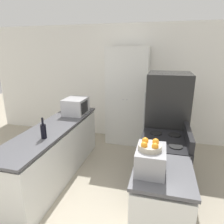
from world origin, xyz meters
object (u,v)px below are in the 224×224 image
object	(u,v)px
pantry_cabinet	(127,97)
refrigerator	(166,123)
stove	(163,168)
microwave	(76,106)
fruit_bowl	(150,146)
wine_bottle	(43,131)
toaster_oven	(150,159)

from	to	relation	value
pantry_cabinet	refrigerator	xyz separation A→B (m)	(0.84, -0.89, -0.21)
stove	microwave	xyz separation A→B (m)	(-1.65, 0.79, 0.58)
microwave	fruit_bowl	bearing A→B (deg)	-46.89
pantry_cabinet	fruit_bowl	size ratio (longest dim) A/B	9.35
pantry_cabinet	wine_bottle	size ratio (longest dim) A/B	7.20
toaster_oven	microwave	bearing A→B (deg)	133.66
wine_bottle	toaster_oven	bearing A→B (deg)	-16.07
refrigerator	toaster_oven	bearing A→B (deg)	-96.07
stove	refrigerator	world-z (taller)	refrigerator
stove	wine_bottle	distance (m)	1.74
pantry_cabinet	microwave	world-z (taller)	pantry_cabinet
fruit_bowl	refrigerator	bearing A→B (deg)	83.55
refrigerator	microwave	distance (m)	1.67
pantry_cabinet	wine_bottle	xyz separation A→B (m)	(-0.78, -2.04, -0.07)
stove	refrigerator	size ratio (longest dim) A/B	0.62
stove	microwave	size ratio (longest dim) A/B	2.20
microwave	toaster_oven	world-z (taller)	microwave
toaster_oven	fruit_bowl	distance (m)	0.16
stove	pantry_cabinet	bearing A→B (deg)	116.07
refrigerator	wine_bottle	xyz separation A→B (m)	(-1.63, -1.16, 0.14)
wine_bottle	toaster_oven	distance (m)	1.52
microwave	toaster_oven	size ratio (longest dim) A/B	1.23
pantry_cabinet	stove	bearing A→B (deg)	-63.93
microwave	wine_bottle	size ratio (longest dim) A/B	1.61
pantry_cabinet	microwave	size ratio (longest dim) A/B	4.47
microwave	fruit_bowl	distance (m)	2.17
wine_bottle	toaster_oven	size ratio (longest dim) A/B	0.76
wine_bottle	pantry_cabinet	bearing A→B (deg)	69.00
refrigerator	pantry_cabinet	bearing A→B (deg)	133.44
refrigerator	microwave	xyz separation A→B (m)	(-1.66, -0.01, 0.18)
stove	wine_bottle	size ratio (longest dim) A/B	3.54
microwave	wine_bottle	distance (m)	1.15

